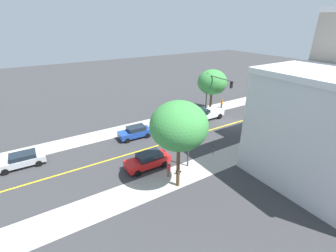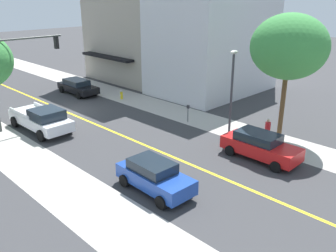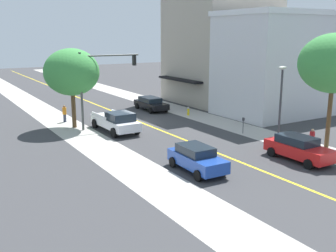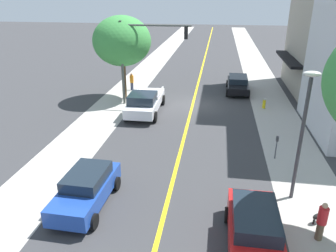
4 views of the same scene
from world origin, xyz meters
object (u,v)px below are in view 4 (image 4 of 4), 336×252
object	(u,v)px
black_sedan_left_curb	(238,84)
blue_sedan_right_curb	(86,188)
street_lamp	(304,123)
white_pickup_truck	(145,102)
fire_hydrant	(264,103)
red_sedan_left_curb	(255,232)
parking_meter	(277,144)
small_dog	(319,216)
traffic_light_mast	(143,49)
pedestrian_orange_shirt	(132,81)
pedestrian_red_shirt	(322,221)
street_tree_right_corner	(122,41)

from	to	relation	value
black_sedan_left_curb	blue_sedan_right_curb	size ratio (longest dim) A/B	1.14
street_lamp	white_pickup_truck	bearing A→B (deg)	-47.70
fire_hydrant	red_sedan_left_curb	world-z (taller)	red_sedan_left_curb
parking_meter	blue_sedan_right_curb	size ratio (longest dim) A/B	0.32
white_pickup_truck	small_dog	world-z (taller)	white_pickup_truck
traffic_light_mast	small_dog	size ratio (longest dim) A/B	11.06
red_sedan_left_curb	traffic_light_mast	bearing A→B (deg)	-153.97
street_lamp	red_sedan_left_curb	xyz separation A→B (m)	(2.01, 3.63, -2.80)
traffic_light_mast	red_sedan_left_curb	world-z (taller)	traffic_light_mast
black_sedan_left_curb	parking_meter	bearing A→B (deg)	7.54
black_sedan_left_curb	pedestrian_orange_shirt	bearing A→B (deg)	-83.40
black_sedan_left_curb	small_dog	bearing A→B (deg)	8.40
parking_meter	black_sedan_left_curb	xyz separation A→B (m)	(1.52, -13.03, -0.13)
parking_meter	red_sedan_left_curb	xyz separation A→B (m)	(1.82, 7.33, -0.05)
pedestrian_red_shirt	pedestrian_orange_shirt	size ratio (longest dim) A/B	1.00
fire_hydrant	small_dog	bearing A→B (deg)	92.19
blue_sedan_right_curb	red_sedan_left_curb	bearing A→B (deg)	77.58
parking_meter	traffic_light_mast	xyz separation A→B (m)	(9.25, -8.09, 3.61)
parking_meter	traffic_light_mast	size ratio (longest dim) A/B	0.20
red_sedan_left_curb	white_pickup_truck	world-z (taller)	white_pickup_truck
street_tree_right_corner	red_sedan_left_curb	world-z (taller)	street_tree_right_corner
street_lamp	black_sedan_left_curb	distance (m)	17.07
blue_sedan_right_curb	white_pickup_truck	bearing A→B (deg)	-178.30
street_lamp	black_sedan_left_curb	xyz separation A→B (m)	(1.71, -16.74, -2.89)
black_sedan_left_curb	small_dog	world-z (taller)	black_sedan_left_curb
street_lamp	pedestrian_orange_shirt	bearing A→B (deg)	-53.89
parking_meter	pedestrian_red_shirt	world-z (taller)	pedestrian_red_shirt
small_dog	pedestrian_orange_shirt	bearing A→B (deg)	90.41
parking_meter	small_dog	world-z (taller)	parking_meter
black_sedan_left_curb	white_pickup_truck	size ratio (longest dim) A/B	0.83
traffic_light_mast	pedestrian_orange_shirt	xyz separation A→B (m)	(2.05, -3.96, -3.65)
street_tree_right_corner	pedestrian_red_shirt	distance (m)	20.18
black_sedan_left_curb	pedestrian_red_shirt	world-z (taller)	pedestrian_red_shirt
parking_meter	pedestrian_orange_shirt	bearing A→B (deg)	-46.84
street_lamp	white_pickup_truck	size ratio (longest dim) A/B	0.99
parking_meter	street_lamp	distance (m)	4.62
black_sedan_left_curb	blue_sedan_right_curb	world-z (taller)	blue_sedan_right_curb
street_tree_right_corner	pedestrian_orange_shirt	xyz separation A→B (m)	(0.05, -2.65, -4.03)
white_pickup_truck	street_lamp	bearing A→B (deg)	41.20
street_lamp	red_sedan_left_curb	bearing A→B (deg)	61.00
red_sedan_left_curb	black_sedan_left_curb	distance (m)	20.36
street_lamp	street_tree_right_corner	bearing A→B (deg)	-48.88
parking_meter	red_sedan_left_curb	distance (m)	7.55
fire_hydrant	traffic_light_mast	xyz separation A→B (m)	(9.62, 0.53, 4.06)
small_dog	fire_hydrant	bearing A→B (deg)	57.58
street_tree_right_corner	small_dog	size ratio (longest dim) A/B	11.56
pedestrian_orange_shirt	parking_meter	bearing A→B (deg)	17.15
traffic_light_mast	pedestrian_red_shirt	xyz separation A→B (m)	(-9.93, 14.45, -3.65)
street_tree_right_corner	black_sedan_left_curb	world-z (taller)	street_tree_right_corner
blue_sedan_right_curb	pedestrian_red_shirt	xyz separation A→B (m)	(-9.38, 0.76, 0.03)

